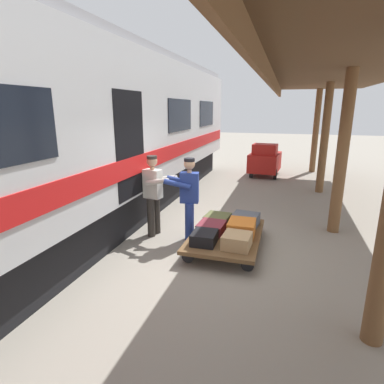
{
  "coord_description": "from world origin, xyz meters",
  "views": [
    {
      "loc": [
        -0.96,
        5.34,
        2.63
      ],
      "look_at": [
        0.64,
        0.04,
        1.15
      ],
      "focal_mm": 29.32,
      "sensor_mm": 36.0,
      "label": 1
    }
  ],
  "objects_px": {
    "suitcase_orange_carryall": "(242,228)",
    "suitcase_burgundy_valise": "(211,227)",
    "suitcase_slate_roller": "(245,220)",
    "porter_in_overalls": "(188,197)",
    "luggage_cart": "(226,235)",
    "suitcase_black_hardshell": "(204,238)",
    "baggage_tug": "(265,160)",
    "suitcase_olive_duffel": "(218,219)",
    "train_car": "(63,138)",
    "suitcase_tan_vintage": "(237,241)",
    "porter_by_door": "(154,193)"
  },
  "relations": [
    {
      "from": "suitcase_orange_carryall",
      "to": "suitcase_burgundy_valise",
      "type": "bearing_deg",
      "value": 0.0
    },
    {
      "from": "suitcase_slate_roller",
      "to": "porter_in_overalls",
      "type": "distance_m",
      "value": 1.29
    },
    {
      "from": "luggage_cart",
      "to": "suitcase_orange_carryall",
      "type": "height_order",
      "value": "suitcase_orange_carryall"
    },
    {
      "from": "suitcase_black_hardshell",
      "to": "suitcase_burgundy_valise",
      "type": "distance_m",
      "value": 0.56
    },
    {
      "from": "porter_in_overalls",
      "to": "baggage_tug",
      "type": "distance_m",
      "value": 7.06
    },
    {
      "from": "suitcase_orange_carryall",
      "to": "suitcase_olive_duffel",
      "type": "relative_size",
      "value": 1.12
    },
    {
      "from": "suitcase_slate_roller",
      "to": "porter_in_overalls",
      "type": "height_order",
      "value": "porter_in_overalls"
    },
    {
      "from": "train_car",
      "to": "suitcase_tan_vintage",
      "type": "xyz_separation_m",
      "value": [
        -3.61,
        0.3,
        -1.65
      ]
    },
    {
      "from": "train_car",
      "to": "porter_by_door",
      "type": "distance_m",
      "value": 2.13
    },
    {
      "from": "suitcase_tan_vintage",
      "to": "baggage_tug",
      "type": "relative_size",
      "value": 0.27
    },
    {
      "from": "suitcase_olive_duffel",
      "to": "baggage_tug",
      "type": "xyz_separation_m",
      "value": [
        -0.5,
        -6.53,
        0.26
      ]
    },
    {
      "from": "porter_by_door",
      "to": "baggage_tug",
      "type": "xyz_separation_m",
      "value": [
        -1.79,
        -6.9,
        -0.3
      ]
    },
    {
      "from": "suitcase_orange_carryall",
      "to": "suitcase_black_hardshell",
      "type": "xyz_separation_m",
      "value": [
        0.58,
        0.56,
        -0.04
      ]
    },
    {
      "from": "suitcase_olive_duffel",
      "to": "luggage_cart",
      "type": "bearing_deg",
      "value": 117.64
    },
    {
      "from": "porter_by_door",
      "to": "baggage_tug",
      "type": "relative_size",
      "value": 0.95
    },
    {
      "from": "train_car",
      "to": "luggage_cart",
      "type": "height_order",
      "value": "train_car"
    },
    {
      "from": "porter_by_door",
      "to": "baggage_tug",
      "type": "bearing_deg",
      "value": -104.54
    },
    {
      "from": "porter_in_overalls",
      "to": "luggage_cart",
      "type": "bearing_deg",
      "value": 171.94
    },
    {
      "from": "luggage_cart",
      "to": "porter_in_overalls",
      "type": "xyz_separation_m",
      "value": [
        0.8,
        -0.11,
        0.68
      ]
    },
    {
      "from": "luggage_cart",
      "to": "baggage_tug",
      "type": "xyz_separation_m",
      "value": [
        -0.21,
        -7.09,
        0.38
      ]
    },
    {
      "from": "luggage_cart",
      "to": "suitcase_tan_vintage",
      "type": "bearing_deg",
      "value": 117.64
    },
    {
      "from": "suitcase_orange_carryall",
      "to": "suitcase_burgundy_valise",
      "type": "xyz_separation_m",
      "value": [
        0.58,
        0.0,
        -0.05
      ]
    },
    {
      "from": "porter_in_overalls",
      "to": "porter_by_door",
      "type": "relative_size",
      "value": 1.0
    },
    {
      "from": "suitcase_tan_vintage",
      "to": "train_car",
      "type": "bearing_deg",
      "value": -4.72
    },
    {
      "from": "porter_in_overalls",
      "to": "porter_by_door",
      "type": "bearing_deg",
      "value": -6.16
    },
    {
      "from": "suitcase_slate_roller",
      "to": "porter_by_door",
      "type": "bearing_deg",
      "value": 10.89
    },
    {
      "from": "train_car",
      "to": "porter_by_door",
      "type": "relative_size",
      "value": 9.78
    },
    {
      "from": "luggage_cart",
      "to": "suitcase_burgundy_valise",
      "type": "distance_m",
      "value": 0.32
    },
    {
      "from": "suitcase_burgundy_valise",
      "to": "baggage_tug",
      "type": "height_order",
      "value": "baggage_tug"
    },
    {
      "from": "train_car",
      "to": "luggage_cart",
      "type": "distance_m",
      "value": 3.79
    },
    {
      "from": "suitcase_orange_carryall",
      "to": "porter_by_door",
      "type": "distance_m",
      "value": 1.95
    },
    {
      "from": "baggage_tug",
      "to": "suitcase_burgundy_valise",
      "type": "bearing_deg",
      "value": 85.97
    },
    {
      "from": "suitcase_burgundy_valise",
      "to": "porter_in_overalls",
      "type": "distance_m",
      "value": 0.75
    },
    {
      "from": "suitcase_tan_vintage",
      "to": "baggage_tug",
      "type": "xyz_separation_m",
      "value": [
        0.09,
        -7.65,
        0.22
      ]
    },
    {
      "from": "suitcase_tan_vintage",
      "to": "suitcase_orange_carryall",
      "type": "height_order",
      "value": "suitcase_orange_carryall"
    },
    {
      "from": "luggage_cart",
      "to": "porter_by_door",
      "type": "xyz_separation_m",
      "value": [
        1.58,
        -0.2,
        0.68
      ]
    },
    {
      "from": "luggage_cart",
      "to": "suitcase_black_hardshell",
      "type": "height_order",
      "value": "suitcase_black_hardshell"
    },
    {
      "from": "suitcase_burgundy_valise",
      "to": "suitcase_olive_duffel",
      "type": "bearing_deg",
      "value": -90.0
    },
    {
      "from": "porter_in_overalls",
      "to": "baggage_tug",
      "type": "height_order",
      "value": "porter_in_overalls"
    },
    {
      "from": "suitcase_olive_duffel",
      "to": "porter_by_door",
      "type": "xyz_separation_m",
      "value": [
        1.29,
        0.36,
        0.56
      ]
    },
    {
      "from": "suitcase_olive_duffel",
      "to": "suitcase_slate_roller",
      "type": "relative_size",
      "value": 0.98
    },
    {
      "from": "suitcase_orange_carryall",
      "to": "baggage_tug",
      "type": "distance_m",
      "value": 7.1
    },
    {
      "from": "luggage_cart",
      "to": "baggage_tug",
      "type": "relative_size",
      "value": 1.13
    },
    {
      "from": "suitcase_tan_vintage",
      "to": "porter_in_overalls",
      "type": "distance_m",
      "value": 1.38
    },
    {
      "from": "suitcase_slate_roller",
      "to": "suitcase_olive_duffel",
      "type": "bearing_deg",
      "value": 0.0
    },
    {
      "from": "porter_in_overalls",
      "to": "porter_by_door",
      "type": "xyz_separation_m",
      "value": [
        0.78,
        -0.08,
        0.0
      ]
    },
    {
      "from": "suitcase_orange_carryall",
      "to": "porter_by_door",
      "type": "height_order",
      "value": "porter_by_door"
    },
    {
      "from": "porter_by_door",
      "to": "luggage_cart",
      "type": "bearing_deg",
      "value": 172.88
    },
    {
      "from": "luggage_cart",
      "to": "suitcase_tan_vintage",
      "type": "xyz_separation_m",
      "value": [
        -0.29,
        0.56,
        0.16
      ]
    },
    {
      "from": "train_car",
      "to": "suitcase_burgundy_valise",
      "type": "distance_m",
      "value": 3.47
    }
  ]
}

